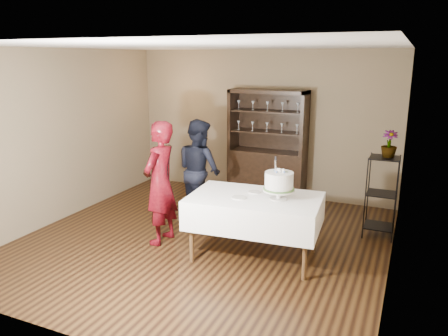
{
  "coord_description": "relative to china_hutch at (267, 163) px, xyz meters",
  "views": [
    {
      "loc": [
        2.62,
        -5.21,
        2.56
      ],
      "look_at": [
        0.28,
        0.1,
        1.08
      ],
      "focal_mm": 35.0,
      "sensor_mm": 36.0,
      "label": 1
    }
  ],
  "objects": [
    {
      "name": "floor",
      "position": [
        -0.2,
        -2.25,
        -0.66
      ],
      "size": [
        5.0,
        5.0,
        0.0
      ],
      "primitive_type": "plane",
      "color": "black",
      "rests_on": "ground"
    },
    {
      "name": "ceiling",
      "position": [
        -0.2,
        -2.25,
        2.04
      ],
      "size": [
        5.0,
        5.0,
        0.0
      ],
      "primitive_type": "plane",
      "rotation": [
        3.14,
        0.0,
        0.0
      ],
      "color": "silver",
      "rests_on": "back_wall"
    },
    {
      "name": "back_wall",
      "position": [
        -0.2,
        0.25,
        0.69
      ],
      "size": [
        5.0,
        0.02,
        2.7
      ],
      "primitive_type": "cube",
      "color": "#77644C",
      "rests_on": "floor"
    },
    {
      "name": "wall_left",
      "position": [
        -2.7,
        -2.25,
        0.69
      ],
      "size": [
        0.02,
        5.0,
        2.7
      ],
      "primitive_type": "cube",
      "color": "#77644C",
      "rests_on": "floor"
    },
    {
      "name": "wall_right",
      "position": [
        2.3,
        -2.25,
        0.69
      ],
      "size": [
        0.02,
        5.0,
        2.7
      ],
      "primitive_type": "cube",
      "color": "#77644C",
      "rests_on": "floor"
    },
    {
      "name": "china_hutch",
      "position": [
        0.0,
        0.0,
        0.0
      ],
      "size": [
        1.4,
        0.48,
        2.0
      ],
      "color": "black",
      "rests_on": "floor"
    },
    {
      "name": "plant_etagere",
      "position": [
        2.08,
        -1.05,
        -0.01
      ],
      "size": [
        0.42,
        0.42,
        1.2
      ],
      "color": "black",
      "rests_on": "floor"
    },
    {
      "name": "cake_table",
      "position": [
        0.65,
        -2.45,
        -0.03
      ],
      "size": [
        1.74,
        1.15,
        0.83
      ],
      "rotation": [
        0.0,
        0.0,
        0.08
      ],
      "color": "white",
      "rests_on": "floor"
    },
    {
      "name": "woman",
      "position": [
        -0.73,
        -2.51,
        0.2
      ],
      "size": [
        0.43,
        0.64,
        1.73
      ],
      "primitive_type": "imported",
      "rotation": [
        0.0,
        0.0,
        -1.59
      ],
      "color": "#33040E",
      "rests_on": "floor"
    },
    {
      "name": "man",
      "position": [
        -0.66,
        -1.46,
        0.15
      ],
      "size": [
        0.99,
        0.91,
        1.63
      ],
      "primitive_type": "imported",
      "rotation": [
        0.0,
        0.0,
        2.66
      ],
      "color": "black",
      "rests_on": "floor"
    },
    {
      "name": "cake",
      "position": [
        0.95,
        -2.43,
        0.39
      ],
      "size": [
        0.47,
        0.47,
        0.55
      ],
      "rotation": [
        0.0,
        0.0,
        -0.42
      ],
      "color": "white",
      "rests_on": "cake_table"
    },
    {
      "name": "plate_near",
      "position": [
        0.48,
        -2.59,
        0.18
      ],
      "size": [
        0.22,
        0.22,
        0.01
      ],
      "primitive_type": "cylinder",
      "rotation": [
        0.0,
        0.0,
        -0.22
      ],
      "color": "white",
      "rests_on": "cake_table"
    },
    {
      "name": "plate_far",
      "position": [
        0.58,
        -2.3,
        0.18
      ],
      "size": [
        0.19,
        0.19,
        0.01
      ],
      "primitive_type": "cylinder",
      "rotation": [
        0.0,
        0.0,
        0.18
      ],
      "color": "white",
      "rests_on": "cake_table"
    },
    {
      "name": "potted_plant",
      "position": [
        2.12,
        -1.04,
        0.71
      ],
      "size": [
        0.24,
        0.24,
        0.38
      ],
      "primitive_type": "imported",
      "rotation": [
        0.0,
        0.0,
        0.13
      ],
      "color": "#416B33",
      "rests_on": "plant_etagere"
    }
  ]
}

